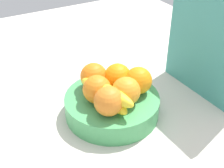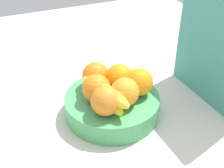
{
  "view_description": "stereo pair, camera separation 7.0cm",
  "coord_description": "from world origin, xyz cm",
  "px_view_note": "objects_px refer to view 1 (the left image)",
  "views": [
    {
      "loc": [
        52.75,
        -32.47,
        52.44
      ],
      "look_at": [
        -2.72,
        -0.76,
        9.73
      ],
      "focal_mm": 47.82,
      "sensor_mm": 36.0,
      "label": 1
    },
    {
      "loc": [
        55.88,
        -26.24,
        52.44
      ],
      "look_at": [
        -2.72,
        -0.76,
        9.73
      ],
      "focal_mm": 47.82,
      "sensor_mm": 36.0,
      "label": 2
    }
  ],
  "objects_px": {
    "orange_center": "(97,89)",
    "cutting_board": "(207,37)",
    "fruit_bowl": "(112,105)",
    "orange_top_stack": "(138,81)",
    "orange_front_left": "(118,77)",
    "orange_back_right": "(126,91)",
    "orange_back_left": "(109,101)",
    "orange_front_right": "(94,76)",
    "banana_bunch": "(106,94)"
  },
  "relations": [
    {
      "from": "fruit_bowl",
      "to": "orange_top_stack",
      "type": "bearing_deg",
      "value": 77.33
    },
    {
      "from": "orange_center",
      "to": "cutting_board",
      "type": "bearing_deg",
      "value": 83.25
    },
    {
      "from": "banana_bunch",
      "to": "orange_top_stack",
      "type": "bearing_deg",
      "value": 91.95
    },
    {
      "from": "orange_front_right",
      "to": "banana_bunch",
      "type": "bearing_deg",
      "value": -4.02
    },
    {
      "from": "fruit_bowl",
      "to": "orange_back_right",
      "type": "height_order",
      "value": "orange_back_right"
    },
    {
      "from": "orange_center",
      "to": "orange_back_left",
      "type": "distance_m",
      "value": 0.06
    },
    {
      "from": "orange_front_right",
      "to": "orange_front_left",
      "type": "bearing_deg",
      "value": 57.69
    },
    {
      "from": "orange_front_left",
      "to": "fruit_bowl",
      "type": "bearing_deg",
      "value": -50.8
    },
    {
      "from": "fruit_bowl",
      "to": "orange_front_left",
      "type": "relative_size",
      "value": 3.45
    },
    {
      "from": "orange_front_left",
      "to": "orange_front_right",
      "type": "xyz_separation_m",
      "value": [
        -0.03,
        -0.05,
        0.0
      ]
    },
    {
      "from": "banana_bunch",
      "to": "cutting_board",
      "type": "distance_m",
      "value": 0.32
    },
    {
      "from": "fruit_bowl",
      "to": "banana_bunch",
      "type": "distance_m",
      "value": 0.07
    },
    {
      "from": "orange_back_right",
      "to": "orange_top_stack",
      "type": "bearing_deg",
      "value": 115.11
    },
    {
      "from": "orange_back_left",
      "to": "cutting_board",
      "type": "bearing_deg",
      "value": 93.52
    },
    {
      "from": "orange_front_left",
      "to": "orange_top_stack",
      "type": "bearing_deg",
      "value": 42.02
    },
    {
      "from": "fruit_bowl",
      "to": "orange_front_right",
      "type": "bearing_deg",
      "value": -160.31
    },
    {
      "from": "orange_front_right",
      "to": "cutting_board",
      "type": "bearing_deg",
      "value": 72.01
    },
    {
      "from": "orange_center",
      "to": "banana_bunch",
      "type": "relative_size",
      "value": 0.41
    },
    {
      "from": "orange_center",
      "to": "orange_top_stack",
      "type": "bearing_deg",
      "value": 81.24
    },
    {
      "from": "orange_front_left",
      "to": "orange_center",
      "type": "bearing_deg",
      "value": -71.64
    },
    {
      "from": "orange_front_right",
      "to": "orange_back_left",
      "type": "xyz_separation_m",
      "value": [
        0.12,
        -0.02,
        0.0
      ]
    },
    {
      "from": "orange_front_right",
      "to": "orange_back_right",
      "type": "distance_m",
      "value": 0.11
    },
    {
      "from": "fruit_bowl",
      "to": "orange_back_right",
      "type": "xyz_separation_m",
      "value": [
        0.04,
        0.02,
        0.07
      ]
    },
    {
      "from": "orange_back_right",
      "to": "cutting_board",
      "type": "distance_m",
      "value": 0.28
    },
    {
      "from": "orange_front_left",
      "to": "orange_back_left",
      "type": "relative_size",
      "value": 1.0
    },
    {
      "from": "orange_back_right",
      "to": "orange_top_stack",
      "type": "relative_size",
      "value": 1.0
    },
    {
      "from": "fruit_bowl",
      "to": "orange_front_right",
      "type": "height_order",
      "value": "orange_front_right"
    },
    {
      "from": "orange_back_left",
      "to": "banana_bunch",
      "type": "distance_m",
      "value": 0.04
    },
    {
      "from": "orange_front_right",
      "to": "orange_back_right",
      "type": "bearing_deg",
      "value": 20.63
    },
    {
      "from": "orange_top_stack",
      "to": "orange_center",
      "type": "bearing_deg",
      "value": -98.76
    },
    {
      "from": "orange_center",
      "to": "orange_back_right",
      "type": "xyz_separation_m",
      "value": [
        0.04,
        0.06,
        0.0
      ]
    },
    {
      "from": "orange_center",
      "to": "orange_back_left",
      "type": "xyz_separation_m",
      "value": [
        0.06,
        0.0,
        0.0
      ]
    },
    {
      "from": "orange_back_left",
      "to": "cutting_board",
      "type": "relative_size",
      "value": 0.2
    },
    {
      "from": "orange_back_left",
      "to": "orange_top_stack",
      "type": "relative_size",
      "value": 1.0
    },
    {
      "from": "orange_front_right",
      "to": "orange_back_left",
      "type": "height_order",
      "value": "same"
    },
    {
      "from": "orange_front_left",
      "to": "orange_center",
      "type": "xyz_separation_m",
      "value": [
        0.03,
        -0.08,
        0.0
      ]
    },
    {
      "from": "orange_back_left",
      "to": "orange_back_right",
      "type": "relative_size",
      "value": 1.0
    },
    {
      "from": "orange_back_left",
      "to": "orange_back_right",
      "type": "xyz_separation_m",
      "value": [
        -0.01,
        0.06,
        0.0
      ]
    },
    {
      "from": "orange_back_right",
      "to": "orange_center",
      "type": "bearing_deg",
      "value": -125.83
    },
    {
      "from": "orange_center",
      "to": "banana_bunch",
      "type": "bearing_deg",
      "value": 36.23
    },
    {
      "from": "fruit_bowl",
      "to": "banana_bunch",
      "type": "relative_size",
      "value": 1.41
    },
    {
      "from": "orange_front_right",
      "to": "orange_center",
      "type": "distance_m",
      "value": 0.06
    },
    {
      "from": "orange_back_right",
      "to": "banana_bunch",
      "type": "bearing_deg",
      "value": -116.54
    },
    {
      "from": "banana_bunch",
      "to": "cutting_board",
      "type": "bearing_deg",
      "value": 86.8
    },
    {
      "from": "orange_front_left",
      "to": "orange_back_right",
      "type": "relative_size",
      "value": 1.0
    },
    {
      "from": "orange_center",
      "to": "orange_top_stack",
      "type": "relative_size",
      "value": 1.0
    },
    {
      "from": "orange_center",
      "to": "banana_bunch",
      "type": "distance_m",
      "value": 0.03
    },
    {
      "from": "orange_front_left",
      "to": "orange_top_stack",
      "type": "xyz_separation_m",
      "value": [
        0.04,
        0.04,
        0.0
      ]
    },
    {
      "from": "orange_front_right",
      "to": "orange_back_right",
      "type": "relative_size",
      "value": 1.0
    },
    {
      "from": "orange_back_left",
      "to": "orange_top_stack",
      "type": "height_order",
      "value": "same"
    }
  ]
}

